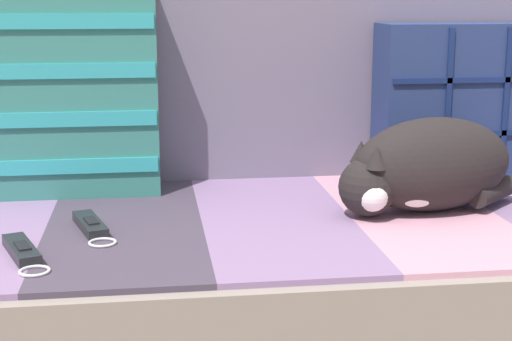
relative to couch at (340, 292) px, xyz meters
name	(u,v)px	position (x,y,z in m)	size (l,w,h in m)	color
couch	(340,292)	(0.00, 0.00, 0.00)	(1.83, 0.84, 0.35)	gray
sofa_backrest	(309,58)	(0.00, 0.35, 0.45)	(1.79, 0.14, 0.54)	slate
throw_pillow_quilted	(465,103)	(0.33, 0.21, 0.36)	(0.40, 0.14, 0.36)	navy
throw_pillow_striped	(65,91)	(-0.55, 0.21, 0.40)	(0.39, 0.14, 0.44)	#337A70
sleeping_cat	(425,168)	(0.15, -0.04, 0.27)	(0.40, 0.24, 0.19)	black
game_remote_near	(91,226)	(-0.49, -0.09, 0.19)	(0.09, 0.20, 0.02)	black
game_remote_far	(22,251)	(-0.59, -0.22, 0.19)	(0.11, 0.19, 0.02)	black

